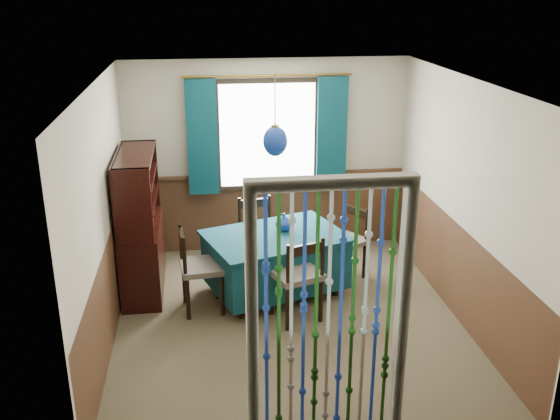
{
  "coord_description": "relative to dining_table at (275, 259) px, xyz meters",
  "views": [
    {
      "loc": [
        -0.84,
        -5.73,
        3.36
      ],
      "look_at": [
        -0.03,
        0.48,
        1.07
      ],
      "focal_mm": 40.0,
      "sensor_mm": 36.0,
      "label": 1
    }
  ],
  "objects": [
    {
      "name": "chair_right",
      "position": [
        0.89,
        0.31,
        0.05
      ],
      "size": [
        0.58,
        0.59,
        0.88
      ],
      "rotation": [
        0.0,
        0.0,
        2.14
      ],
      "color": "black",
      "rests_on": "floor"
    },
    {
      "name": "wall_right",
      "position": [
        1.86,
        -0.65,
        0.83
      ],
      "size": [
        0.0,
        4.0,
        4.0
      ],
      "primitive_type": "plane",
      "rotation": [
        1.57,
        0.0,
        -1.57
      ],
      "color": "beige",
      "rests_on": "ground"
    },
    {
      "name": "wall_front",
      "position": [
        0.06,
        -2.65,
        0.83
      ],
      "size": [
        3.6,
        0.0,
        3.6
      ],
      "primitive_type": "plane",
      "rotation": [
        -1.57,
        0.0,
        0.0
      ],
      "color": "beige",
      "rests_on": "ground"
    },
    {
      "name": "chair_near",
      "position": [
        0.15,
        -0.63,
        0.09
      ],
      "size": [
        0.6,
        0.58,
        0.96
      ],
      "rotation": [
        0.0,
        0.0,
        0.34
      ],
      "color": "black",
      "rests_on": "floor"
    },
    {
      "name": "wainscot_back",
      "position": [
        0.06,
        1.33,
        0.08
      ],
      "size": [
        3.6,
        0.0,
        3.6
      ],
      "primitive_type": "plane",
      "rotation": [
        1.57,
        0.0,
        0.0
      ],
      "color": "#4C2F1D",
      "rests_on": "ground"
    },
    {
      "name": "chair_far",
      "position": [
        -0.14,
        0.6,
        0.07
      ],
      "size": [
        0.52,
        0.5,
        0.92
      ],
      "rotation": [
        0.0,
        0.0,
        3.3
      ],
      "color": "black",
      "rests_on": "floor"
    },
    {
      "name": "window",
      "position": [
        0.06,
        1.3,
        1.13
      ],
      "size": [
        1.32,
        0.12,
        1.42
      ],
      "primitive_type": "cube",
      "color": "black",
      "rests_on": "wall_back"
    },
    {
      "name": "wall_back",
      "position": [
        0.06,
        1.35,
        0.83
      ],
      "size": [
        3.6,
        0.0,
        3.6
      ],
      "primitive_type": "plane",
      "rotation": [
        1.57,
        0.0,
        0.0
      ],
      "color": "beige",
      "rests_on": "ground"
    },
    {
      "name": "wainscot_left",
      "position": [
        -1.73,
        -0.65,
        0.08
      ],
      "size": [
        0.0,
        4.0,
        4.0
      ],
      "primitive_type": "plane",
      "rotation": [
        1.57,
        0.0,
        1.57
      ],
      "color": "#4C2F1D",
      "rests_on": "ground"
    },
    {
      "name": "chair_left",
      "position": [
        -0.86,
        -0.28,
        0.08
      ],
      "size": [
        0.49,
        0.51,
        0.94
      ],
      "rotation": [
        0.0,
        0.0,
        -1.46
      ],
      "color": "black",
      "rests_on": "floor"
    },
    {
      "name": "vase_table",
      "position": [
        0.11,
        0.13,
        0.39
      ],
      "size": [
        0.21,
        0.21,
        0.18
      ],
      "primitive_type": "imported",
      "rotation": [
        0.0,
        0.0,
        -0.2
      ],
      "color": "navy",
      "rests_on": "dining_table"
    },
    {
      "name": "vase_sideboard",
      "position": [
        -1.45,
        0.56,
        0.48
      ],
      "size": [
        0.21,
        0.21,
        0.18
      ],
      "primitive_type": "imported",
      "rotation": [
        0.0,
        0.0,
        -0.3
      ],
      "color": "beige",
      "rests_on": "sideboard"
    },
    {
      "name": "wall_left",
      "position": [
        -1.74,
        -0.65,
        0.83
      ],
      "size": [
        0.0,
        4.0,
        4.0
      ],
      "primitive_type": "plane",
      "rotation": [
        1.57,
        0.0,
        1.57
      ],
      "color": "beige",
      "rests_on": "ground"
    },
    {
      "name": "sideboard",
      "position": [
        -1.51,
        0.31,
        0.15
      ],
      "size": [
        0.44,
        1.25,
        1.62
      ],
      "rotation": [
        0.0,
        0.0,
        0.01
      ],
      "color": "black",
      "rests_on": "floor"
    },
    {
      "name": "floor",
      "position": [
        0.06,
        -0.65,
        -0.42
      ],
      "size": [
        4.0,
        4.0,
        0.0
      ],
      "primitive_type": "plane",
      "color": "brown",
      "rests_on": "ground"
    },
    {
      "name": "doorway",
      "position": [
        0.06,
        -2.59,
        0.63
      ],
      "size": [
        1.16,
        0.12,
        2.18
      ],
      "primitive_type": null,
      "color": "silver",
      "rests_on": "ground"
    },
    {
      "name": "bowl_shelf",
      "position": [
        -1.45,
        0.01,
        0.72
      ],
      "size": [
        0.29,
        0.29,
        0.06
      ],
      "primitive_type": "imported",
      "rotation": [
        0.0,
        0.0,
        0.27
      ],
      "color": "beige",
      "rests_on": "sideboard"
    },
    {
      "name": "dining_table",
      "position": [
        0.0,
        0.0,
        0.0
      ],
      "size": [
        1.75,
        1.46,
        0.72
      ],
      "rotation": [
        0.0,
        0.0,
        0.33
      ],
      "color": "#0D3C47",
      "rests_on": "floor"
    },
    {
      "name": "pendant_lamp",
      "position": [
        -0.0,
        -0.0,
        1.37
      ],
      "size": [
        0.26,
        0.26,
        0.87
      ],
      "color": "olive",
      "rests_on": "ceiling"
    },
    {
      "name": "ceiling",
      "position": [
        0.06,
        -0.65,
        2.08
      ],
      "size": [
        4.0,
        4.0,
        0.0
      ],
      "primitive_type": "plane",
      "rotation": [
        3.14,
        0.0,
        0.0
      ],
      "color": "silver",
      "rests_on": "ground"
    },
    {
      "name": "wainscot_front",
      "position": [
        0.06,
        -2.64,
        0.08
      ],
      "size": [
        3.6,
        0.0,
        3.6
      ],
      "primitive_type": "plane",
      "rotation": [
        -1.57,
        0.0,
        0.0
      ],
      "color": "#4C2F1D",
      "rests_on": "ground"
    },
    {
      "name": "wainscot_right",
      "position": [
        1.84,
        -0.65,
        0.08
      ],
      "size": [
        0.0,
        4.0,
        4.0
      ],
      "primitive_type": "plane",
      "rotation": [
        1.57,
        0.0,
        -1.57
      ],
      "color": "#4C2F1D",
      "rests_on": "ground"
    }
  ]
}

